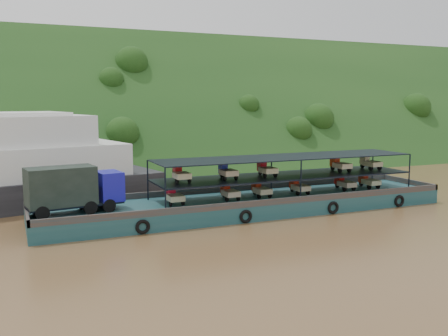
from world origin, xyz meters
name	(u,v)px	position (x,y,z in m)	size (l,w,h in m)	color
ground	(258,207)	(0.00, 0.00, 0.00)	(160.00, 160.00, 0.00)	brown
hillside	(151,162)	(0.00, 36.00, 0.00)	(140.00, 28.00, 28.00)	#153613
cargo_barge	(235,200)	(-2.95, -1.50, 1.14)	(35.04, 7.18, 4.63)	#134045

